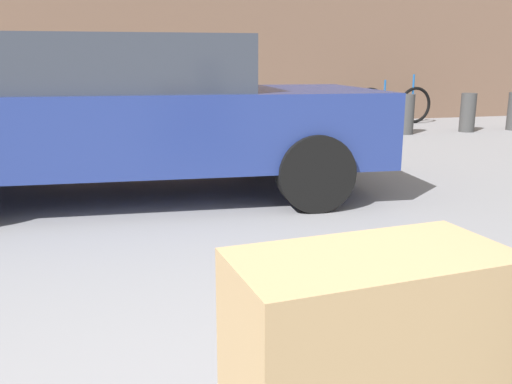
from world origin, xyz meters
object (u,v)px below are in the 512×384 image
bicycle_leaning (393,105)px  bollard_kerb_far (468,113)px  duffel_bag_maroon_rear_left (423,350)px  parked_car (131,113)px  bollard_kerb_mid (406,114)px  bollard_kerb_near (325,117)px

bicycle_leaning → bollard_kerb_far: (0.68, -1.41, -0.04)m
duffel_bag_maroon_rear_left → parked_car: parked_car is taller
duffel_bag_maroon_rear_left → bollard_kerb_far: 8.95m
duffel_bag_maroon_rear_left → bollard_kerb_mid: bearing=64.1°
bicycle_leaning → bollard_kerb_far: bicycle_leaning is taller
parked_car → bollard_kerb_far: size_ratio=6.60×
parked_car → bollard_kerb_far: 6.72m
duffel_bag_maroon_rear_left → bollard_kerb_mid: size_ratio=0.81×
parked_car → bicycle_leaning: parked_car is taller
bollard_kerb_far → bollard_kerb_mid: bearing=180.0°
bicycle_leaning → bollard_kerb_near: (-2.02, -1.41, -0.04)m
parked_car → bollard_kerb_near: (3.21, 3.20, -0.42)m
bollard_kerb_far → bollard_kerb_near: bearing=180.0°
duffel_bag_maroon_rear_left → bicycle_leaning: 9.77m
bicycle_leaning → parked_car: bearing=-138.6°
duffel_bag_maroon_rear_left → bollard_kerb_near: 7.64m
bollard_kerb_mid → bollard_kerb_far: (1.21, 0.00, 0.00)m
parked_car → bicycle_leaning: bearing=41.4°
duffel_bag_maroon_rear_left → parked_car: size_ratio=0.12×
bollard_kerb_mid → bollard_kerb_far: bearing=0.0°
parked_car → bollard_kerb_near: 4.55m
bollard_kerb_mid → bollard_kerb_far: same height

